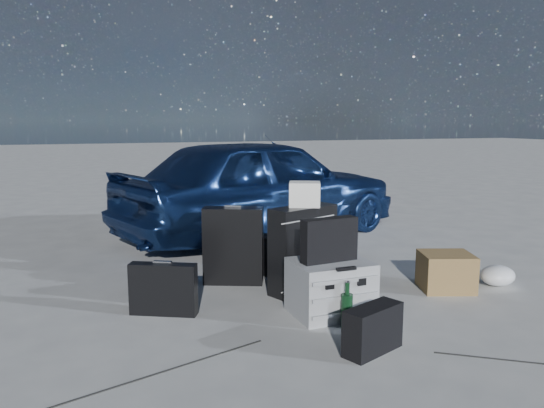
# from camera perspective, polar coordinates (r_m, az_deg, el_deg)

# --- Properties ---
(ground) EXTENTS (60.00, 60.00, 0.00)m
(ground) POSITION_cam_1_polar(r_m,az_deg,el_deg) (3.83, 7.18, -11.77)
(ground) COLOR #BCBCB7
(ground) RESTS_ON ground
(car) EXTENTS (3.75, 2.47, 1.19)m
(car) POSITION_cam_1_polar(r_m,az_deg,el_deg) (6.19, -1.05, 1.93)
(car) COLOR navy
(car) RESTS_ON ground
(pelican_case) EXTENTS (0.53, 0.44, 0.38)m
(pelican_case) POSITION_cam_1_polar(r_m,az_deg,el_deg) (3.79, 6.30, -8.91)
(pelican_case) COLOR #A1A4A6
(pelican_case) RESTS_ON ground
(laptop_bag) EXTENTS (0.42, 0.14, 0.31)m
(laptop_bag) POSITION_cam_1_polar(r_m,az_deg,el_deg) (3.69, 6.17, -3.85)
(laptop_bag) COLOR black
(laptop_bag) RESTS_ON pelican_case
(briefcase) EXTENTS (0.47, 0.31, 0.37)m
(briefcase) POSITION_cam_1_polar(r_m,az_deg,el_deg) (3.84, -11.61, -8.97)
(briefcase) COLOR black
(briefcase) RESTS_ON ground
(suitcase_left) EXTENTS (0.52, 0.35, 0.64)m
(suitcase_left) POSITION_cam_1_polar(r_m,az_deg,el_deg) (4.44, -4.19, -4.49)
(suitcase_left) COLOR black
(suitcase_left) RESTS_ON ground
(suitcase_right) EXTENTS (0.61, 0.40, 0.69)m
(suitcase_right) POSITION_cam_1_polar(r_m,az_deg,el_deg) (4.22, 3.34, -4.88)
(suitcase_right) COLOR black
(suitcase_right) RESTS_ON ground
(white_carton) EXTENTS (0.30, 0.27, 0.19)m
(white_carton) POSITION_cam_1_polar(r_m,az_deg,el_deg) (4.16, 3.53, 1.06)
(white_carton) COLOR white
(white_carton) RESTS_ON suitcase_right
(duffel_bag) EXTENTS (0.75, 0.53, 0.34)m
(duffel_bag) POSITION_cam_1_polar(r_m,az_deg,el_deg) (4.87, 2.28, -5.07)
(duffel_bag) COLOR black
(duffel_bag) RESTS_ON ground
(flat_box_white) EXTENTS (0.41, 0.35, 0.06)m
(flat_box_white) POSITION_cam_1_polar(r_m,az_deg,el_deg) (4.81, 2.30, -2.77)
(flat_box_white) COLOR white
(flat_box_white) RESTS_ON duffel_bag
(flat_box_black) EXTENTS (0.28, 0.20, 0.06)m
(flat_box_black) POSITION_cam_1_polar(r_m,az_deg,el_deg) (4.81, 2.24, -2.04)
(flat_box_black) COLOR black
(flat_box_black) RESTS_ON flat_box_white
(cardboard_box) EXTENTS (0.49, 0.46, 0.30)m
(cardboard_box) POSITION_cam_1_polar(r_m,az_deg,el_deg) (4.52, 18.21, -6.92)
(cardboard_box) COLOR olive
(cardboard_box) RESTS_ON ground
(plastic_bag) EXTENTS (0.36, 0.33, 0.17)m
(plastic_bag) POSITION_cam_1_polar(r_m,az_deg,el_deg) (4.80, 23.10, -7.09)
(plastic_bag) COLOR white
(plastic_bag) RESTS_ON ground
(messenger_bag) EXTENTS (0.42, 0.29, 0.28)m
(messenger_bag) POSITION_cam_1_polar(r_m,az_deg,el_deg) (3.25, 10.79, -13.09)
(messenger_bag) COLOR black
(messenger_bag) RESTS_ON ground
(green_bottle) EXTENTS (0.10, 0.10, 0.31)m
(green_bottle) POSITION_cam_1_polar(r_m,az_deg,el_deg) (3.59, 8.06, -10.67)
(green_bottle) COLOR black
(green_bottle) RESTS_ON ground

